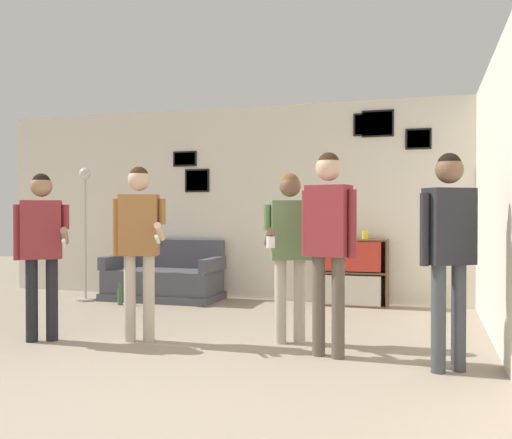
% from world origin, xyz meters
% --- Properties ---
extents(ground_plane, '(20.00, 20.00, 0.00)m').
position_xyz_m(ground_plane, '(0.00, 0.00, 0.00)').
color(ground_plane, gray).
extents(wall_back, '(8.06, 0.08, 2.70)m').
position_xyz_m(wall_back, '(0.01, 4.73, 1.36)').
color(wall_back, silver).
rests_on(wall_back, ground_plane).
extents(wall_right, '(0.06, 7.10, 2.70)m').
position_xyz_m(wall_right, '(2.86, 2.35, 1.35)').
color(wall_right, silver).
rests_on(wall_right, ground_plane).
extents(couch, '(1.61, 0.80, 0.83)m').
position_xyz_m(couch, '(-1.28, 4.30, 0.28)').
color(couch, '#4C4C56').
rests_on(couch, ground_plane).
extents(bookshelf, '(0.88, 0.30, 0.87)m').
position_xyz_m(bookshelf, '(1.33, 4.51, 0.43)').
color(bookshelf, brown).
rests_on(bookshelf, ground_plane).
extents(floor_lamp, '(0.28, 0.28, 1.83)m').
position_xyz_m(floor_lamp, '(-2.27, 3.88, 1.08)').
color(floor_lamp, '#ADA89E').
rests_on(floor_lamp, ground_plane).
extents(person_player_foreground_left, '(0.59, 0.36, 1.59)m').
position_xyz_m(person_player_foreground_left, '(-1.25, 1.62, 0.97)').
color(person_player_foreground_left, black).
rests_on(person_player_foreground_left, ground_plane).
extents(person_player_foreground_center, '(0.56, 0.41, 1.65)m').
position_xyz_m(person_player_foreground_center, '(-0.37, 1.89, 1.01)').
color(person_player_foreground_center, '#B7AD99').
rests_on(person_player_foreground_center, ground_plane).
extents(person_watcher_holding_cup, '(0.47, 0.52, 1.58)m').
position_xyz_m(person_watcher_holding_cup, '(1.02, 2.23, 0.96)').
color(person_watcher_holding_cup, '#B7AD99').
rests_on(person_watcher_holding_cup, ground_plane).
extents(person_spectator_near_bookshelf, '(0.48, 0.29, 1.73)m').
position_xyz_m(person_spectator_near_bookshelf, '(1.45, 1.82, 1.07)').
color(person_spectator_near_bookshelf, brown).
rests_on(person_spectator_near_bookshelf, ground_plane).
extents(person_spectator_far_right, '(0.43, 0.37, 1.67)m').
position_xyz_m(person_spectator_far_right, '(2.40, 1.64, 1.03)').
color(person_spectator_far_right, '#3D4247').
rests_on(person_spectator_far_right, ground_plane).
extents(bottle_on_floor, '(0.07, 0.07, 0.30)m').
position_xyz_m(bottle_on_floor, '(-1.62, 3.70, 0.12)').
color(bottle_on_floor, '#3D6638').
rests_on(bottle_on_floor, ground_plane).
extents(drinking_cup, '(0.08, 0.08, 0.10)m').
position_xyz_m(drinking_cup, '(1.47, 4.51, 0.92)').
color(drinking_cup, yellow).
rests_on(drinking_cup, bookshelf).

